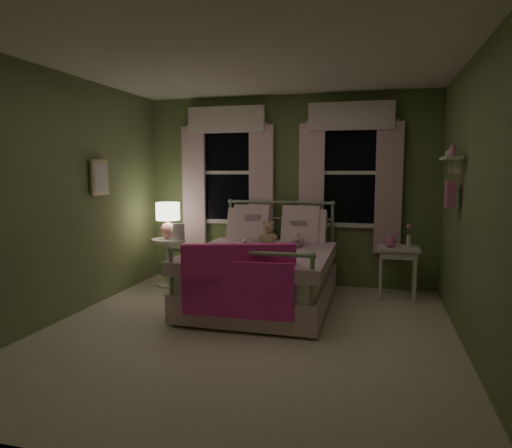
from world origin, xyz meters
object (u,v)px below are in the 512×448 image
(child_right, at_px, (294,224))
(nightstand_right, at_px, (398,255))
(child_left, at_px, (250,222))
(teddy_bear, at_px, (269,235))
(table_lamp, at_px, (168,217))
(bed, at_px, (264,272))
(nightstand_left, at_px, (169,256))

(child_right, distance_m, nightstand_right, 1.33)
(child_left, height_order, teddy_bear, child_left)
(table_lamp, bearing_deg, child_right, -3.42)
(table_lamp, bearing_deg, child_left, -5.02)
(child_left, relative_size, teddy_bear, 2.32)
(child_left, xyz_separation_m, child_right, (0.56, 0.00, -0.02))
(bed, relative_size, nightstand_right, 3.18)
(teddy_bear, bearing_deg, child_left, 150.50)
(bed, height_order, nightstand_right, bed)
(teddy_bear, distance_m, nightstand_left, 1.54)
(bed, distance_m, child_left, 0.75)
(bed, distance_m, nightstand_left, 1.56)
(child_left, relative_size, child_right, 1.05)
(nightstand_left, bearing_deg, table_lamp, 180.00)
(bed, bearing_deg, child_right, 56.40)
(bed, xyz_separation_m, nightstand_right, (1.54, 0.66, 0.17))
(child_left, bearing_deg, teddy_bear, 131.94)
(bed, relative_size, teddy_bear, 6.53)
(table_lamp, relative_size, nightstand_right, 0.76)
(child_right, bearing_deg, teddy_bear, 17.78)
(bed, relative_size, nightstand_left, 3.13)
(bed, distance_m, child_right, 0.73)
(teddy_bear, height_order, nightstand_right, teddy_bear)
(child_left, xyz_separation_m, teddy_bear, (0.28, -0.16, -0.14))
(bed, xyz_separation_m, child_right, (0.28, 0.42, 0.53))
(nightstand_right, bearing_deg, teddy_bear, -165.68)
(nightstand_left, relative_size, table_lamp, 1.34)
(bed, height_order, child_right, child_right)
(child_left, height_order, nightstand_right, child_left)
(bed, xyz_separation_m, table_lamp, (-1.47, 0.53, 0.57))
(teddy_bear, bearing_deg, nightstand_left, 169.85)
(bed, bearing_deg, nightstand_right, 23.07)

